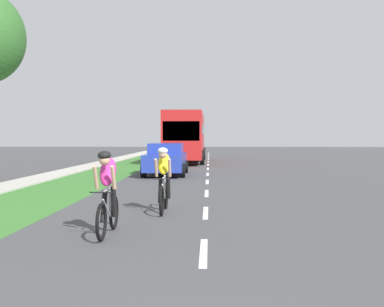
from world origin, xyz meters
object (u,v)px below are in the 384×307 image
(sedan_blue, at_px, (166,159))
(bus_red, at_px, (186,135))
(cyclist_lead, at_px, (107,192))
(cyclist_trailing, at_px, (164,179))

(sedan_blue, xyz_separation_m, bus_red, (0.35, 11.70, 1.21))
(cyclist_lead, distance_m, cyclist_trailing, 2.70)
(cyclist_lead, xyz_separation_m, bus_red, (0.16, 24.98, 1.17))
(sedan_blue, distance_m, bus_red, 11.77)
(cyclist_lead, bearing_deg, bus_red, 89.63)
(cyclist_lead, xyz_separation_m, sedan_blue, (-0.19, 13.28, -0.04))
(cyclist_trailing, xyz_separation_m, bus_red, (-0.63, 22.40, 1.17))
(cyclist_lead, bearing_deg, cyclist_trailing, 73.04)
(sedan_blue, bearing_deg, cyclist_trailing, -84.77)
(cyclist_trailing, distance_m, bus_red, 22.44)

